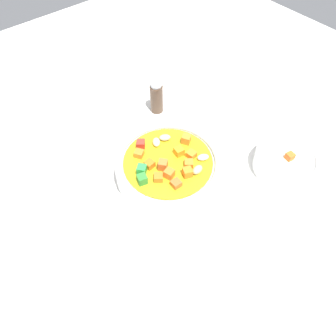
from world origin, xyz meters
The scene contains 5 objects.
ground_plane centered at (0.00, 0.00, -1.00)cm, with size 140.00×140.00×2.00cm, color silver.
soup_bowl_main centered at (0.01, -0.01, 2.69)cm, with size 18.89×18.89×6.20cm.
spoon centered at (-13.30, -8.99, 0.42)cm, with size 9.62×21.38×0.87cm.
side_bowl_small centered at (12.59, 18.00, 1.93)cm, with size 11.74×11.74×4.36cm.
pepper_shaker centered at (-15.54, 9.77, 4.12)cm, with size 2.78×2.78×8.28cm.
Camera 1 is at (27.69, -23.08, 48.53)cm, focal length 34.62 mm.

